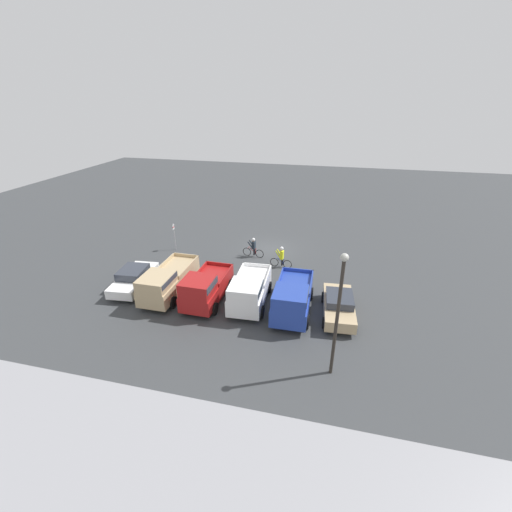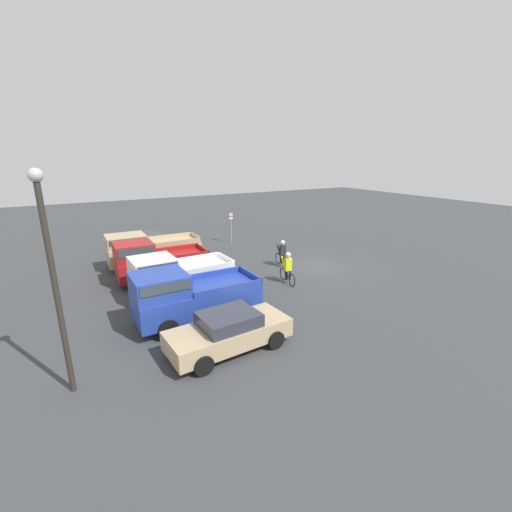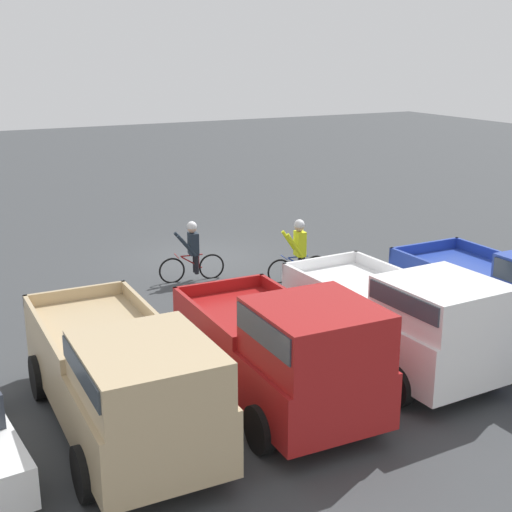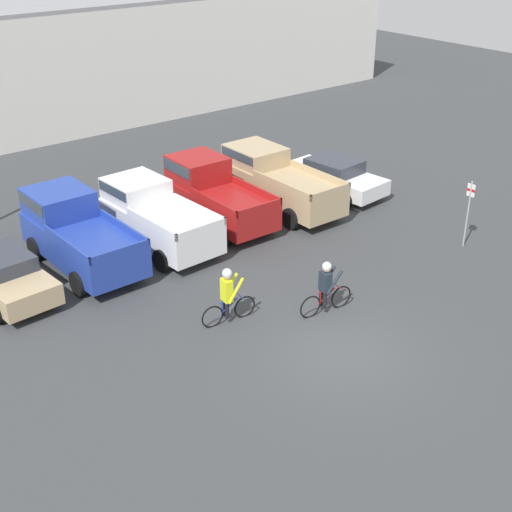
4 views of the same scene
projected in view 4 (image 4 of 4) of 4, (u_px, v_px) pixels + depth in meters
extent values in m
plane|color=#383A3D|center=(341.00, 351.00, 19.43)|extent=(80.00, 80.00, 0.00)
cube|color=tan|center=(3.00, 277.00, 21.93)|extent=(2.07, 4.54, 0.67)
cube|color=#2D333D|center=(0.00, 261.00, 21.68)|extent=(1.73, 2.10, 0.46)
cylinder|color=black|center=(10.00, 261.00, 23.52)|extent=(0.23, 0.68, 0.67)
cylinder|color=black|center=(52.00, 292.00, 21.66)|extent=(0.23, 0.68, 0.67)
cube|color=#233D9E|center=(83.00, 243.00, 23.46)|extent=(2.17, 5.17, 1.05)
cube|color=#233D9E|center=(59.00, 202.00, 24.09)|extent=(1.96, 2.08, 0.88)
cube|color=#333D47|center=(58.00, 197.00, 24.00)|extent=(2.02, 1.92, 0.39)
cube|color=#233D9E|center=(67.00, 244.00, 21.88)|extent=(0.12, 3.09, 0.25)
cube|color=#233D9E|center=(124.00, 227.00, 23.03)|extent=(0.12, 3.09, 0.25)
cube|color=#233D9E|center=(120.00, 252.00, 21.42)|extent=(2.10, 0.11, 0.25)
cylinder|color=black|center=(35.00, 249.00, 24.18)|extent=(0.23, 0.82, 0.82)
cylinder|color=black|center=(90.00, 232.00, 25.37)|extent=(0.23, 0.82, 0.82)
cylinder|color=black|center=(78.00, 284.00, 21.98)|extent=(0.23, 0.82, 0.82)
cylinder|color=black|center=(137.00, 264.00, 23.17)|extent=(0.23, 0.82, 0.82)
cube|color=white|center=(160.00, 225.00, 24.82)|extent=(2.24, 4.93, 1.04)
cube|color=white|center=(136.00, 189.00, 25.39)|extent=(1.95, 2.02, 0.77)
cube|color=#333D47|center=(136.00, 185.00, 25.32)|extent=(2.01, 1.87, 0.34)
cube|color=white|center=(151.00, 224.00, 23.31)|extent=(0.21, 2.91, 0.25)
cube|color=white|center=(199.00, 209.00, 24.46)|extent=(0.21, 2.91, 0.25)
cube|color=white|center=(201.00, 229.00, 22.93)|extent=(2.04, 0.17, 0.25)
cylinder|color=black|center=(114.00, 232.00, 25.45)|extent=(0.25, 0.78, 0.77)
cylinder|color=black|center=(161.00, 217.00, 26.65)|extent=(0.25, 0.78, 0.77)
cylinder|color=black|center=(162.00, 261.00, 23.44)|extent=(0.25, 0.78, 0.77)
cylinder|color=black|center=(210.00, 243.00, 24.63)|extent=(0.25, 0.78, 0.77)
cube|color=maroon|center=(220.00, 204.00, 26.62)|extent=(2.09, 4.86, 0.97)
cube|color=maroon|center=(198.00, 169.00, 27.20)|extent=(1.89, 1.96, 0.96)
cube|color=#333D47|center=(198.00, 163.00, 27.11)|extent=(1.94, 1.81, 0.42)
cube|color=maroon|center=(213.00, 202.00, 25.13)|extent=(0.12, 2.90, 0.25)
cube|color=maroon|center=(256.00, 190.00, 26.19)|extent=(0.12, 2.90, 0.25)
cube|color=maroon|center=(259.00, 208.00, 24.66)|extent=(2.02, 0.11, 0.25)
cylinder|color=black|center=(176.00, 209.00, 27.32)|extent=(0.23, 0.79, 0.79)
cylinder|color=black|center=(219.00, 196.00, 28.43)|extent=(0.23, 0.79, 0.79)
cylinder|color=black|center=(222.00, 235.00, 25.21)|extent=(0.23, 0.79, 0.79)
cylinder|color=black|center=(266.00, 221.00, 26.31)|extent=(0.23, 0.79, 0.79)
cube|color=tan|center=(282.00, 187.00, 27.97)|extent=(2.03, 5.55, 1.05)
cube|color=tan|center=(256.00, 155.00, 28.74)|extent=(1.85, 2.23, 0.72)
cube|color=#333D47|center=(256.00, 151.00, 28.66)|extent=(1.91, 2.05, 0.32)
cube|color=tan|center=(281.00, 185.00, 26.37)|extent=(0.10, 3.32, 0.25)
cube|color=tan|center=(319.00, 174.00, 27.43)|extent=(0.10, 3.32, 0.25)
cube|color=tan|center=(330.00, 192.00, 25.77)|extent=(2.00, 0.09, 0.25)
cylinder|color=black|center=(235.00, 192.00, 28.84)|extent=(0.23, 0.82, 0.82)
cylinder|color=black|center=(273.00, 181.00, 29.94)|extent=(0.23, 0.82, 0.82)
cylinder|color=black|center=(291.00, 219.00, 26.43)|extent=(0.23, 0.82, 0.82)
cylinder|color=black|center=(330.00, 206.00, 27.54)|extent=(0.23, 0.82, 0.82)
cube|color=white|center=(334.00, 179.00, 29.62)|extent=(2.25, 4.63, 0.63)
cube|color=#2D333D|center=(334.00, 166.00, 29.36)|extent=(1.84, 2.16, 0.54)
cylinder|color=black|center=(293.00, 182.00, 30.09)|extent=(0.24, 0.68, 0.66)
cylinder|color=black|center=(322.00, 171.00, 31.23)|extent=(0.24, 0.68, 0.66)
cylinder|color=black|center=(346.00, 200.00, 28.25)|extent=(0.24, 0.68, 0.66)
cylinder|color=black|center=(374.00, 188.00, 29.39)|extent=(0.24, 0.68, 0.66)
torus|color=black|center=(341.00, 297.00, 21.40)|extent=(0.73, 0.14, 0.73)
torus|color=black|center=(310.00, 307.00, 20.87)|extent=(0.73, 0.14, 0.73)
cylinder|color=maroon|center=(326.00, 297.00, 21.05)|extent=(0.58, 0.11, 0.39)
cylinder|color=maroon|center=(326.00, 291.00, 20.96)|extent=(0.62, 0.11, 0.04)
cylinder|color=maroon|center=(321.00, 298.00, 20.96)|extent=(0.04, 0.04, 0.36)
cylinder|color=maroon|center=(338.00, 286.00, 21.15)|extent=(0.08, 0.46, 0.02)
cylinder|color=black|center=(321.00, 298.00, 21.09)|extent=(0.13, 0.13, 0.54)
cylinder|color=black|center=(325.00, 300.00, 20.95)|extent=(0.13, 0.13, 0.54)
cube|color=#1E2833|center=(325.00, 281.00, 20.79)|extent=(0.28, 0.39, 0.61)
cylinder|color=#1E2833|center=(328.00, 277.00, 21.02)|extent=(0.56, 0.16, 0.66)
cylinder|color=#1E2833|center=(335.00, 282.00, 20.76)|extent=(0.56, 0.16, 0.66)
sphere|color=tan|center=(327.00, 268.00, 20.61)|extent=(0.25, 0.25, 0.25)
sphere|color=silver|center=(327.00, 266.00, 20.58)|extent=(0.27, 0.27, 0.27)
torus|color=black|center=(245.00, 307.00, 20.91)|extent=(0.70, 0.14, 0.70)
torus|color=black|center=(212.00, 317.00, 20.41)|extent=(0.70, 0.14, 0.70)
cylinder|color=#233D9E|center=(229.00, 307.00, 20.58)|extent=(0.56, 0.10, 0.37)
cylinder|color=#233D9E|center=(229.00, 301.00, 20.49)|extent=(0.59, 0.11, 0.04)
cylinder|color=#233D9E|center=(223.00, 308.00, 20.50)|extent=(0.04, 0.04, 0.34)
cylinder|color=#233D9E|center=(241.00, 296.00, 20.67)|extent=(0.08, 0.46, 0.02)
cylinder|color=black|center=(224.00, 307.00, 20.62)|extent=(0.13, 0.13, 0.52)
cylinder|color=black|center=(227.00, 310.00, 20.48)|extent=(0.13, 0.13, 0.52)
cube|color=yellow|center=(227.00, 290.00, 20.30)|extent=(0.28, 0.39, 0.69)
cylinder|color=yellow|center=(230.00, 286.00, 20.53)|extent=(0.54, 0.16, 0.74)
cylinder|color=yellow|center=(236.00, 291.00, 20.28)|extent=(0.54, 0.16, 0.74)
sphere|color=tan|center=(227.00, 275.00, 20.10)|extent=(0.26, 0.26, 0.26)
sphere|color=silver|center=(227.00, 273.00, 20.07)|extent=(0.29, 0.29, 0.29)
cylinder|color=#9E9EA3|center=(468.00, 214.00, 24.75)|extent=(0.06, 0.06, 2.44)
cube|color=white|center=(471.00, 190.00, 24.34)|extent=(0.04, 0.30, 0.45)
cube|color=red|center=(471.00, 190.00, 24.34)|extent=(0.04, 0.30, 0.10)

